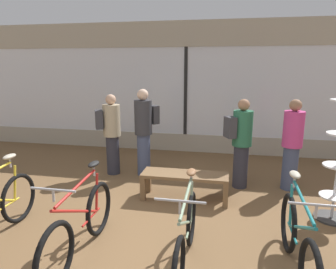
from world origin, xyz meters
name	(u,v)px	position (x,y,z in m)	size (l,w,h in m)	color
ground_plane	(140,240)	(0.00, 0.00, 0.00)	(24.00, 24.00, 0.00)	brown
shop_back_wall	(186,87)	(0.00, 4.16, 1.64)	(12.00, 0.08, 3.20)	#B2A893
bicycle_left	(81,226)	(-0.56, -0.42, 0.38)	(0.46, 1.72, 1.03)	black
bicycle_right	(186,237)	(0.64, -0.40, 0.37)	(0.46, 1.65, 1.01)	black
bicycle_far_right	(298,243)	(1.79, -0.30, 0.38)	(0.46, 1.67, 1.03)	black
display_bench	(185,178)	(0.39, 1.30, 0.37)	(1.40, 0.44, 0.45)	brown
customer_near_rack	(241,141)	(1.28, 2.00, 0.86)	(0.56, 0.47, 1.60)	#2D2D38
customer_by_window	(292,143)	(2.15, 2.08, 0.84)	(0.47, 0.47, 1.60)	#424C6B
customer_mid_floor	(144,129)	(-0.56, 2.30, 0.93)	(0.54, 0.55, 1.72)	#424C6B
customer_near_bench	(111,132)	(-1.23, 2.23, 0.87)	(0.56, 0.48, 1.61)	#2D2D38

